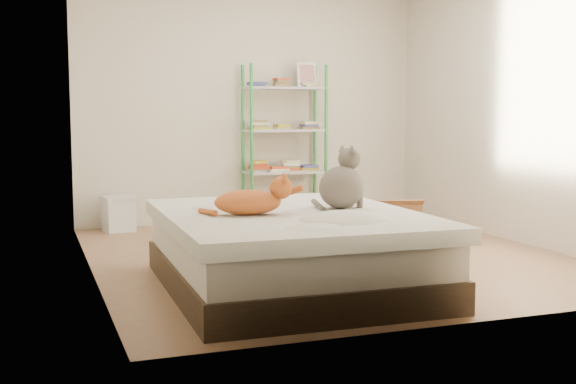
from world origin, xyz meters
name	(u,v)px	position (x,y,z in m)	size (l,w,h in m)	color
room	(327,99)	(0.00, 0.00, 1.30)	(3.81, 4.21, 2.61)	#966341
bed	(289,250)	(-0.69, -0.97, 0.26)	(1.68, 2.08, 0.52)	#443622
orange_cat	(248,199)	(-0.99, -1.03, 0.63)	(0.51, 0.28, 0.21)	#C85F2B
grey_cat	(342,178)	(-0.29, -0.95, 0.73)	(0.31, 0.37, 0.43)	#62594C
shelf_unit	(285,145)	(0.31, 1.88, 0.84)	(0.88, 0.36, 1.74)	green
cardboard_box	(392,219)	(0.94, 0.61, 0.17)	(0.57, 0.57, 0.39)	#98683E
white_bin	(118,213)	(-1.48, 1.85, 0.18)	(0.36, 0.33, 0.36)	silver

